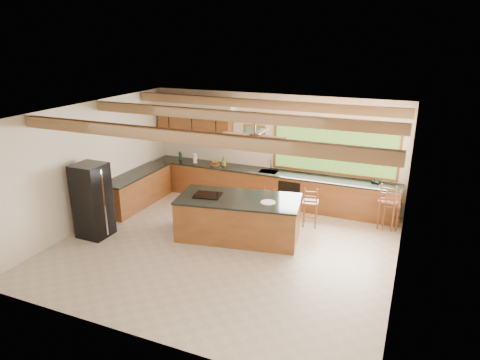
% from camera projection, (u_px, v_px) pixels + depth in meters
% --- Properties ---
extents(ground, '(7.20, 7.20, 0.00)m').
position_uv_depth(ground, '(225.00, 247.00, 9.55)').
color(ground, beige).
rests_on(ground, ground).
extents(room_shell, '(7.27, 6.54, 3.02)m').
position_uv_depth(room_shell, '(229.00, 143.00, 9.47)').
color(room_shell, white).
rests_on(room_shell, ground).
extents(counter_run, '(7.12, 3.10, 1.22)m').
position_uv_depth(counter_run, '(236.00, 187.00, 11.90)').
color(counter_run, brown).
rests_on(counter_run, ground).
extents(island, '(2.97, 1.77, 0.99)m').
position_uv_depth(island, '(239.00, 217.00, 9.89)').
color(island, brown).
rests_on(island, ground).
extents(refrigerator, '(0.69, 0.67, 1.75)m').
position_uv_depth(refrigerator, '(92.00, 201.00, 9.84)').
color(refrigerator, black).
rests_on(refrigerator, ground).
extents(bar_stool_a, '(0.43, 0.43, 1.03)m').
position_uv_depth(bar_stool_a, '(310.00, 203.00, 10.39)').
color(bar_stool_a, brown).
rests_on(bar_stool_a, ground).
extents(bar_stool_b, '(0.41, 0.41, 1.01)m').
position_uv_depth(bar_stool_b, '(271.00, 202.00, 10.50)').
color(bar_stool_b, brown).
rests_on(bar_stool_b, ground).
extents(bar_stool_c, '(0.48, 0.48, 1.19)m').
position_uv_depth(bar_stool_c, '(389.00, 202.00, 10.22)').
color(bar_stool_c, brown).
rests_on(bar_stool_c, ground).
extents(bar_stool_d, '(0.42, 0.42, 1.07)m').
position_uv_depth(bar_stool_d, '(391.00, 205.00, 10.22)').
color(bar_stool_d, brown).
rests_on(bar_stool_d, ground).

